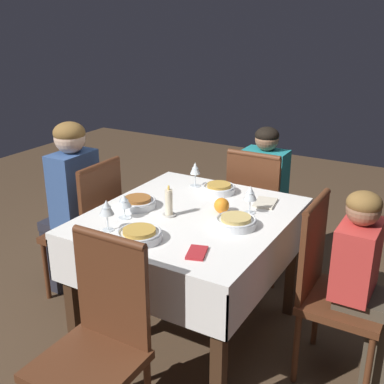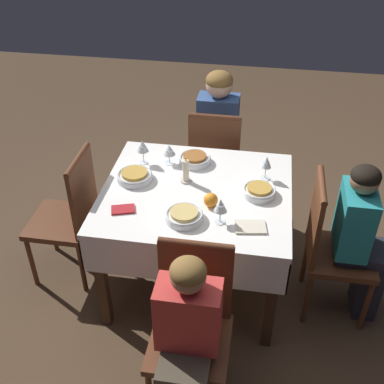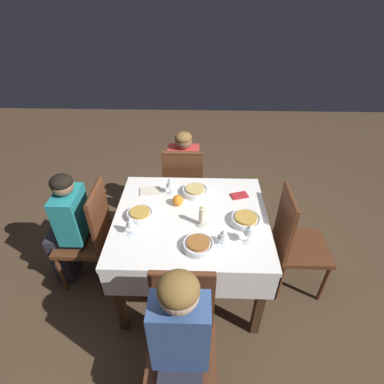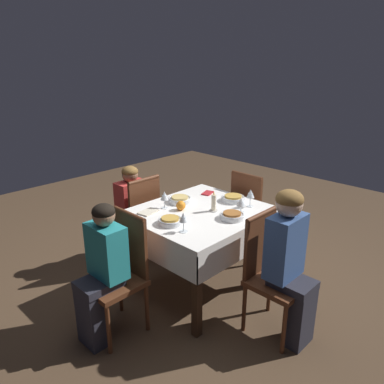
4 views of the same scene
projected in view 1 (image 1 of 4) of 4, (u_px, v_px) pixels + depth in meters
name	position (u px, v px, depth m)	size (l,w,h in m)	color
ground_plane	(191.00, 333.00, 2.86)	(8.00, 8.00, 0.00)	#4C3826
dining_table	(191.00, 232.00, 2.63)	(1.13, 1.00, 0.77)	white
chair_north	(90.00, 226.00, 3.06)	(0.40, 0.40, 0.95)	#562D19
chair_south	(331.00, 284.00, 2.40)	(0.40, 0.40, 0.95)	#562D19
chair_east	(257.00, 209.00, 3.32)	(0.40, 0.40, 0.95)	#562D19
chair_west	(98.00, 338.00, 2.00)	(0.40, 0.40, 0.95)	#562D19
person_adult_denim	(70.00, 199.00, 3.08)	(0.30, 0.34, 1.17)	#282833
person_child_red	(367.00, 284.00, 2.31)	(0.30, 0.33, 1.03)	#4C4233
person_child_teal	(267.00, 192.00, 3.42)	(0.33, 0.30, 1.07)	#282833
bowl_north	(138.00, 202.00, 2.68)	(0.21, 0.21, 0.06)	silver
wine_glass_north	(124.00, 202.00, 2.51)	(0.08, 0.08, 0.13)	white
bowl_south	(236.00, 222.00, 2.43)	(0.21, 0.21, 0.06)	silver
wine_glass_south	(250.00, 194.00, 2.56)	(0.07, 0.07, 0.16)	white
bowl_east	(219.00, 188.00, 2.89)	(0.20, 0.20, 0.06)	silver
wine_glass_east	(195.00, 169.00, 2.97)	(0.07, 0.07, 0.16)	white
bowl_west	(139.00, 235.00, 2.29)	(0.22, 0.22, 0.06)	silver
wine_glass_west	(107.00, 208.00, 2.35)	(0.07, 0.07, 0.16)	white
candle_centerpiece	(169.00, 204.00, 2.54)	(0.07, 0.07, 0.17)	beige
orange_fruit	(222.00, 205.00, 2.60)	(0.08, 0.08, 0.08)	orange
napkin_red_folded	(265.00, 203.00, 2.73)	(0.18, 0.14, 0.01)	beige
napkin_spare_side	(197.00, 253.00, 2.16)	(0.15, 0.12, 0.01)	#AD2328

